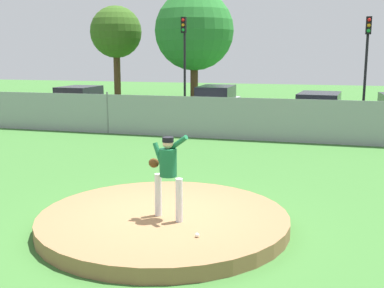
% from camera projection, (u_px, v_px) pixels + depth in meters
% --- Properties ---
extents(ground_plane, '(80.00, 80.00, 0.00)m').
position_uv_depth(ground_plane, '(228.00, 162.00, 15.02)').
color(ground_plane, '#386B2D').
extents(asphalt_strip, '(44.00, 7.00, 0.01)m').
position_uv_depth(asphalt_strip, '(264.00, 124.00, 23.05)').
color(asphalt_strip, '#2B2B2D').
rests_on(asphalt_strip, ground_plane).
extents(pitchers_mound, '(4.82, 4.82, 0.27)m').
position_uv_depth(pitchers_mound, '(164.00, 221.00, 9.33)').
color(pitchers_mound, olive).
rests_on(pitchers_mound, ground_plane).
extents(pitcher_youth, '(0.82, 0.35, 1.62)m').
position_uv_depth(pitcher_youth, '(168.00, 168.00, 8.88)').
color(pitcher_youth, silver).
rests_on(pitcher_youth, pitchers_mound).
extents(baseball, '(0.07, 0.07, 0.07)m').
position_uv_depth(baseball, '(197.00, 235.00, 8.11)').
color(baseball, white).
rests_on(baseball, pitchers_mound).
extents(chainlink_fence, '(30.04, 0.07, 1.75)m').
position_uv_depth(chainlink_fence, '(249.00, 119.00, 18.65)').
color(chainlink_fence, gray).
rests_on(chainlink_fence, ground_plane).
extents(parked_car_champagne, '(1.93, 4.14, 1.64)m').
position_uv_depth(parked_car_champagne, '(79.00, 103.00, 25.40)').
color(parked_car_champagne, tan).
rests_on(parked_car_champagne, ground_plane).
extents(parked_car_silver, '(1.85, 4.61, 1.78)m').
position_uv_depth(parked_car_silver, '(216.00, 105.00, 23.55)').
color(parked_car_silver, '#B7BABF').
rests_on(parked_car_silver, ground_plane).
extents(parked_car_slate, '(2.26, 4.84, 1.59)m').
position_uv_depth(parked_car_slate, '(319.00, 111.00, 21.84)').
color(parked_car_slate, slate).
rests_on(parked_car_slate, ground_plane).
extents(traffic_cone_orange, '(0.40, 0.40, 0.55)m').
position_uv_depth(traffic_cone_orange, '(172.00, 116.00, 23.93)').
color(traffic_cone_orange, orange).
rests_on(traffic_cone_orange, asphalt_strip).
extents(traffic_light_near, '(0.28, 0.46, 5.39)m').
position_uv_depth(traffic_light_near, '(184.00, 48.00, 27.96)').
color(traffic_light_near, black).
rests_on(traffic_light_near, ground_plane).
extents(traffic_light_far, '(0.28, 0.46, 5.20)m').
position_uv_depth(traffic_light_far, '(367.00, 50.00, 25.12)').
color(traffic_light_far, black).
rests_on(traffic_light_far, ground_plane).
extents(tree_tall_centre, '(3.76, 3.76, 6.77)m').
position_uv_depth(tree_tall_centre, '(116.00, 33.00, 35.31)').
color(tree_tall_centre, '#4C331E').
rests_on(tree_tall_centre, ground_plane).
extents(tree_slender_far, '(5.46, 5.46, 7.62)m').
position_uv_depth(tree_slender_far, '(194.00, 31.00, 33.24)').
color(tree_slender_far, '#4C331E').
rests_on(tree_slender_far, ground_plane).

